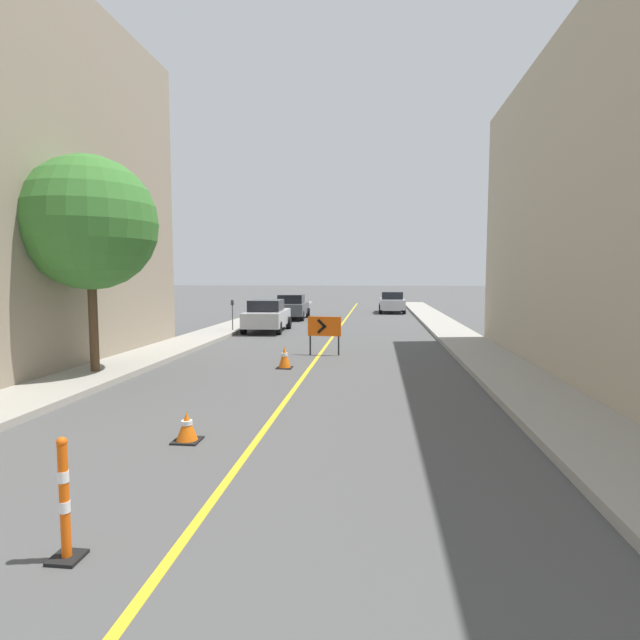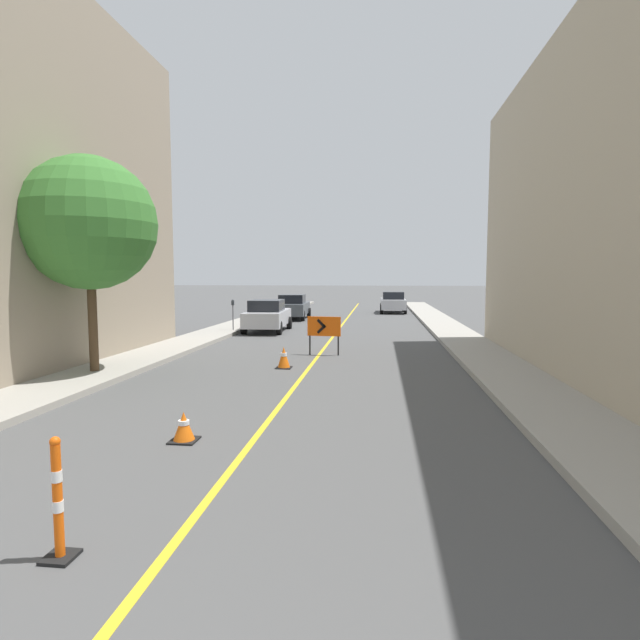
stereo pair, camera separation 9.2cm
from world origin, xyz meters
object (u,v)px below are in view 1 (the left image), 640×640
at_px(parked_car_curb_near, 267,316).
at_px(traffic_cone_third, 285,358).
at_px(parking_meter_far_curb, 232,309).
at_px(street_tree_left_near, 89,224).
at_px(parked_car_curb_mid, 292,307).
at_px(arrow_barricade_primary, 324,328).
at_px(traffic_cone_second, 187,427).
at_px(parked_car_curb_far, 392,302).
at_px(delineator_post_front, 65,507).

bearing_deg(parked_car_curb_near, traffic_cone_third, -77.08).
xyz_separation_m(parking_meter_far_curb, street_tree_left_near, (-0.74, -10.67, 2.97)).
height_order(parked_car_curb_near, parked_car_curb_mid, same).
bearing_deg(arrow_barricade_primary, parked_car_curb_mid, 109.51).
xyz_separation_m(traffic_cone_second, parked_car_curb_far, (4.27, 30.22, 0.55)).
height_order(traffic_cone_second, traffic_cone_third, traffic_cone_third).
relative_size(traffic_cone_second, street_tree_left_near, 0.09).
xyz_separation_m(traffic_cone_third, street_tree_left_near, (-4.95, -1.83, 3.84)).
xyz_separation_m(traffic_cone_second, traffic_cone_third, (0.39, 6.75, 0.08)).
bearing_deg(parked_car_curb_near, parking_meter_far_curb, -151.57).
distance_m(parking_meter_far_curb, street_tree_left_near, 11.10).
bearing_deg(parking_meter_far_curb, arrow_barricade_primary, -50.49).
height_order(arrow_barricade_primary, parking_meter_far_curb, parking_meter_far_curb).
distance_m(traffic_cone_second, parking_meter_far_curb, 16.08).
height_order(arrow_barricade_primary, parked_car_curb_far, parked_car_curb_far).
relative_size(traffic_cone_third, street_tree_left_near, 0.11).
xyz_separation_m(traffic_cone_second, parking_meter_far_curb, (-3.81, 15.59, 0.95)).
bearing_deg(parked_car_curb_far, arrow_barricade_primary, -98.44).
distance_m(parked_car_curb_mid, parking_meter_far_curb, 8.31).
xyz_separation_m(traffic_cone_third, arrow_barricade_primary, (0.92, 2.62, 0.64)).
xyz_separation_m(traffic_cone_second, street_tree_left_near, (-4.55, 4.93, 3.92)).
height_order(parked_car_curb_mid, street_tree_left_near, street_tree_left_near).
height_order(parking_meter_far_curb, street_tree_left_near, street_tree_left_near).
relative_size(traffic_cone_second, parked_car_curb_near, 0.11).
bearing_deg(traffic_cone_second, traffic_cone_third, 86.66).
bearing_deg(parked_car_curb_far, street_tree_left_near, -109.62).
distance_m(traffic_cone_third, parked_car_curb_mid, 17.22).
height_order(traffic_cone_second, parked_car_curb_mid, parked_car_curb_mid).
bearing_deg(delineator_post_front, parked_car_curb_mid, 95.13).
distance_m(arrow_barricade_primary, parked_car_curb_near, 8.00).
distance_m(traffic_cone_third, street_tree_left_near, 6.53).
bearing_deg(street_tree_left_near, parked_car_curb_far, 70.78).
bearing_deg(street_tree_left_near, parking_meter_far_curb, 86.02).
distance_m(traffic_cone_second, arrow_barricade_primary, 9.49).
height_order(parked_car_curb_mid, parking_meter_far_curb, parking_meter_far_curb).
height_order(traffic_cone_second, street_tree_left_near, street_tree_left_near).
xyz_separation_m(delineator_post_front, parking_meter_far_curb, (-3.96, 19.09, 0.66)).
relative_size(delineator_post_front, parked_car_curb_near, 0.28).
relative_size(parked_car_curb_near, parked_car_curb_far, 1.01).
bearing_deg(traffic_cone_third, street_tree_left_near, -159.71).
bearing_deg(parking_meter_far_curb, delineator_post_front, -78.27).
height_order(traffic_cone_third, parked_car_curb_far, parked_car_curb_far).
relative_size(arrow_barricade_primary, parked_car_curb_far, 0.31).
bearing_deg(traffic_cone_second, parking_meter_far_curb, 103.74).
bearing_deg(parking_meter_far_curb, traffic_cone_second, -76.26).
distance_m(delineator_post_front, parked_car_curb_near, 20.14).
distance_m(traffic_cone_second, traffic_cone_third, 6.77).
bearing_deg(delineator_post_front, traffic_cone_third, 88.63).
height_order(traffic_cone_second, parked_car_curb_far, parked_car_curb_far).
distance_m(traffic_cone_third, arrow_barricade_primary, 2.85).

